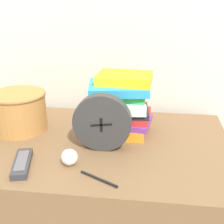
# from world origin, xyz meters

# --- Properties ---
(wall_back) EXTENTS (6.00, 0.04, 2.40)m
(wall_back) POSITION_xyz_m (0.00, 0.72, 1.20)
(wall_back) COLOR silver
(wall_back) RESTS_ON ground_plane
(desk) EXTENTS (1.20, 0.65, 0.75)m
(desk) POSITION_xyz_m (0.00, 0.32, 0.38)
(desk) COLOR brown
(desk) RESTS_ON ground_plane
(desk_clock) EXTENTS (0.20, 0.04, 0.20)m
(desk_clock) POSITION_xyz_m (0.14, 0.27, 0.85)
(desk_clock) COLOR #333333
(desk_clock) RESTS_ON desk
(book_stack) EXTENTS (0.26, 0.20, 0.23)m
(book_stack) POSITION_xyz_m (0.19, 0.43, 0.87)
(book_stack) COLOR orange
(book_stack) RESTS_ON desk
(basket) EXTENTS (0.22, 0.22, 0.15)m
(basket) POSITION_xyz_m (-0.21, 0.39, 0.83)
(basket) COLOR #B27A3D
(basket) RESTS_ON desk
(tv_remote) EXTENTS (0.09, 0.17, 0.02)m
(tv_remote) POSITION_xyz_m (-0.09, 0.13, 0.76)
(tv_remote) COLOR #333338
(tv_remote) RESTS_ON desk
(crumpled_paper_ball) EXTENTS (0.05, 0.05, 0.05)m
(crumpled_paper_ball) POSITION_xyz_m (0.06, 0.16, 0.78)
(crumpled_paper_ball) COLOR white
(crumpled_paper_ball) RESTS_ON desk
(pen) EXTENTS (0.12, 0.07, 0.01)m
(pen) POSITION_xyz_m (0.16, 0.08, 0.76)
(pen) COLOR black
(pen) RESTS_ON desk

